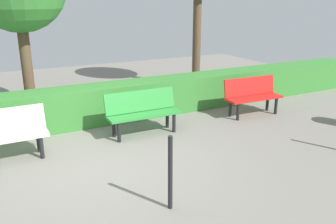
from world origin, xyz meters
TOP-DOWN VIEW (x-y plane):
  - ground_plane at (0.00, 0.00)m, footprint 18.28×18.28m
  - bench_red at (-3.95, -0.90)m, footprint 1.40×0.52m
  - bench_green at (-1.21, -0.94)m, footprint 1.48×0.49m
  - hedge_row at (-1.23, -2.04)m, footprint 14.28×0.75m
  - railing_post_mid at (-0.42, 1.69)m, footprint 0.06×0.06m

SIDE VIEW (x-z plane):
  - ground_plane at x=0.00m, z-range 0.00..0.00m
  - hedge_row at x=-1.23m, z-range 0.00..0.81m
  - bench_red at x=-3.95m, z-range 0.05..0.91m
  - bench_green at x=-1.21m, z-range 0.05..0.91m
  - railing_post_mid at x=-0.42m, z-range 0.00..1.00m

